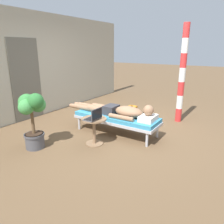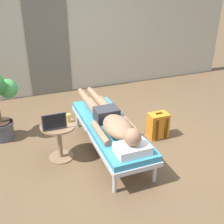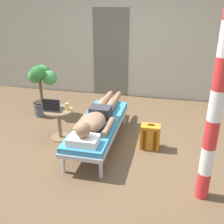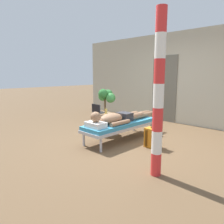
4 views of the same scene
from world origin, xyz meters
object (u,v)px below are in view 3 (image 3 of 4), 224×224
person_reclining (97,117)px  porch_post (216,106)px  laptop (53,107)px  backpack (150,137)px  potted_plant (42,85)px  side_table (59,119)px  drink_glass (67,107)px  lounge_chair (99,125)px

person_reclining → porch_post: 1.88m
laptop → backpack: (1.59, 0.06, -0.39)m
backpack → potted_plant: 2.43m
backpack → side_table: bearing=-179.6°
laptop → porch_post: bearing=-21.9°
drink_glass → backpack: drink_glass is taller
side_table → drink_glass: bearing=9.0°
laptop → backpack: 1.63m
lounge_chair → drink_glass: 0.61m
lounge_chair → side_table: size_ratio=3.60×
lounge_chair → potted_plant: 1.71m
lounge_chair → porch_post: porch_post is taller
backpack → potted_plant: potted_plant is taller
side_table → potted_plant: potted_plant is taller
person_reclining → potted_plant: potted_plant is taller
person_reclining → drink_glass: 0.58m
lounge_chair → person_reclining: 0.18m
lounge_chair → porch_post: (1.54, -0.91, 0.83)m
laptop → porch_post: porch_post is taller
drink_glass → person_reclining: bearing=-14.7°
side_table → porch_post: bearing=-23.6°
person_reclining → drink_glass: person_reclining is taller
person_reclining → drink_glass: (-0.56, 0.15, 0.07)m
lounge_chair → backpack: size_ratio=4.44×
side_table → potted_plant: bearing=129.9°
laptop → backpack: size_ratio=0.73×
person_reclining → porch_post: (1.54, -0.86, 0.66)m
potted_plant → side_table: bearing=-50.1°
laptop → lounge_chair: bearing=-1.2°
side_table → potted_plant: size_ratio=0.50×
side_table → backpack: size_ratio=1.23×
drink_glass → porch_post: bearing=-25.6°
lounge_chair → porch_post: 1.97m
lounge_chair → side_table: 0.71m
person_reclining → backpack: 0.89m
lounge_chair → laptop: (-0.77, 0.02, 0.24)m
side_table → backpack: 1.54m
porch_post → drink_glass: bearing=154.4°
laptop → drink_glass: (0.21, 0.08, -0.00)m
lounge_chair → backpack: (0.82, 0.08, -0.15)m
laptop → porch_post: size_ratio=0.13×
laptop → potted_plant: size_ratio=0.30×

